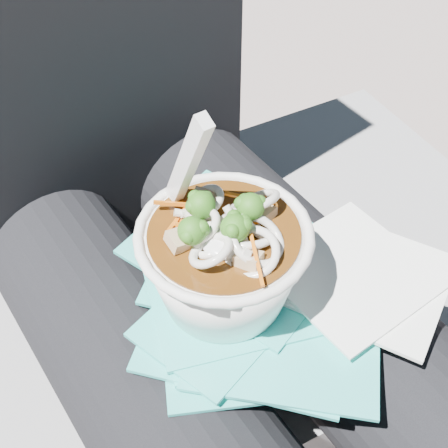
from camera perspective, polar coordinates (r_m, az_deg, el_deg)
stone_ledge at (r=1.00m, az=-4.40°, el=-14.53°), size 1.05×0.61×0.47m
lap at (r=0.66m, az=0.93°, el=-10.66°), size 0.36×0.48×0.16m
person_body at (r=0.69m, az=-3.45°, el=-4.46°), size 0.34×0.94×1.02m
plastic_bag at (r=0.59m, az=1.90°, el=-6.45°), size 0.26×0.32×0.02m
napkins at (r=0.60m, az=12.61°, el=-4.76°), size 0.18×0.18×0.01m
udon_bowl at (r=0.53m, az=-0.01°, el=-2.91°), size 0.15×0.15×0.20m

